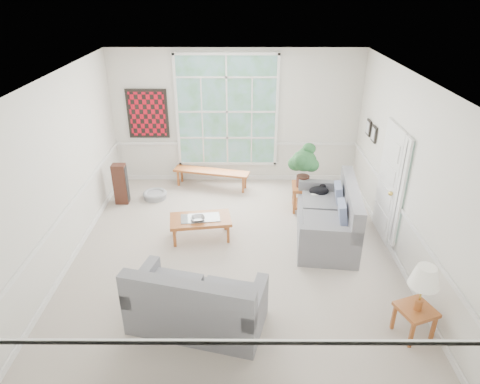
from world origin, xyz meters
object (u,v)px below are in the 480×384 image
object	(u,v)px
loveseat_right	(327,213)
end_table	(305,197)
loveseat_front	(197,295)
coffee_table	(201,228)
side_table	(413,321)

from	to	relation	value
loveseat_right	end_table	size ratio (longest dim) A/B	3.63
loveseat_front	coffee_table	size ratio (longest dim) A/B	1.62
loveseat_right	loveseat_front	world-z (taller)	loveseat_right
end_table	side_table	world-z (taller)	end_table
end_table	side_table	xyz separation A→B (m)	(0.98, -3.48, -0.04)
loveseat_front	coffee_table	world-z (taller)	loveseat_front
loveseat_front	side_table	size ratio (longest dim) A/B	3.97
loveseat_front	side_table	distance (m)	2.89
coffee_table	side_table	size ratio (longest dim) A/B	2.45
coffee_table	side_table	distance (m)	3.84
end_table	loveseat_front	bearing A→B (deg)	-119.87
loveseat_front	coffee_table	distance (m)	2.20
loveseat_right	side_table	size ratio (longest dim) A/B	4.34
loveseat_right	coffee_table	bearing A→B (deg)	-173.31
end_table	side_table	bearing A→B (deg)	-74.21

